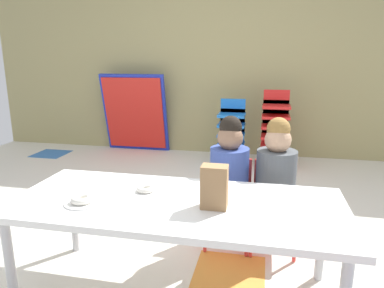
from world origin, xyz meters
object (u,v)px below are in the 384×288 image
at_px(kid_chair_blue_stack, 232,128).
at_px(kid_chair_red_stack, 275,125).
at_px(paper_plate_near_edge, 82,203).
at_px(donut_powdered_on_plate, 82,199).
at_px(seated_child_middle_seat, 276,173).
at_px(folded_activity_table, 135,113).
at_px(seated_child_near_camera, 229,170).
at_px(craft_table, 176,209).
at_px(donut_powdered_loose, 146,189).
at_px(paper_bag_brown, 214,187).

bearing_deg(kid_chair_blue_stack, kid_chair_red_stack, 0.03).
xyz_separation_m(paper_plate_near_edge, donut_powdered_on_plate, (0.00, 0.00, 0.02)).
relative_size(seated_child_middle_seat, folded_activity_table, 0.84).
bearing_deg(kid_chair_blue_stack, seated_child_middle_seat, -76.28).
bearing_deg(seated_child_near_camera, paper_plate_near_edge, -133.07).
bearing_deg(craft_table, kid_chair_red_stack, 77.65).
bearing_deg(seated_child_near_camera, folded_activity_table, 123.89).
height_order(paper_plate_near_edge, donut_powdered_loose, donut_powdered_loose).
bearing_deg(donut_powdered_on_plate, paper_plate_near_edge, 0.00).
relative_size(craft_table, folded_activity_table, 1.61).
bearing_deg(donut_powdered_loose, paper_plate_near_edge, -138.67).
bearing_deg(seated_child_middle_seat, donut_powdered_loose, -145.48).
bearing_deg(kid_chair_blue_stack, donut_powdered_on_plate, -100.70).
relative_size(kid_chair_red_stack, paper_bag_brown, 4.18).
xyz_separation_m(seated_child_middle_seat, paper_plate_near_edge, (-0.99, -0.73, 0.01)).
distance_m(craft_table, kid_chair_red_stack, 2.62).
relative_size(seated_child_near_camera, paper_plate_near_edge, 5.10).
bearing_deg(kid_chair_red_stack, donut_powdered_loose, -107.19).
xyz_separation_m(craft_table, paper_plate_near_edge, (-0.46, -0.13, 0.05)).
distance_m(seated_child_near_camera, folded_activity_table, 2.79).
bearing_deg(kid_chair_red_stack, kid_chair_blue_stack, -179.97).
height_order(seated_child_near_camera, donut_powdered_loose, seated_child_near_camera).
relative_size(craft_table, paper_plate_near_edge, 9.73).
xyz_separation_m(seated_child_middle_seat, paper_bag_brown, (-0.32, -0.64, 0.12)).
relative_size(kid_chair_blue_stack, kid_chair_red_stack, 0.87).
bearing_deg(folded_activity_table, donut_powdered_loose, -68.05).
height_order(paper_bag_brown, paper_plate_near_edge, paper_bag_brown).
bearing_deg(paper_bag_brown, folded_activity_table, 117.60).
height_order(folded_activity_table, paper_bag_brown, folded_activity_table).
bearing_deg(folded_activity_table, paper_plate_near_edge, -74.03).
xyz_separation_m(kid_chair_blue_stack, donut_powdered_loose, (-0.25, -2.47, 0.12)).
distance_m(kid_chair_blue_stack, donut_powdered_on_plate, 2.75).
height_order(craft_table, paper_bag_brown, paper_bag_brown).
bearing_deg(paper_bag_brown, kid_chair_red_stack, 82.27).
xyz_separation_m(seated_child_middle_seat, donut_powdered_on_plate, (-0.99, -0.73, 0.03)).
bearing_deg(seated_child_near_camera, craft_table, -110.13).
bearing_deg(paper_plate_near_edge, seated_child_middle_seat, 36.45).
height_order(folded_activity_table, donut_powdered_on_plate, folded_activity_table).
distance_m(folded_activity_table, paper_plate_near_edge, 3.17).
bearing_deg(seated_child_middle_seat, kid_chair_blue_stack, 103.72).
xyz_separation_m(seated_child_middle_seat, kid_chair_blue_stack, (-0.48, 1.97, -0.10)).
relative_size(kid_chair_blue_stack, donut_powdered_on_plate, 6.93).
height_order(kid_chair_red_stack, paper_bag_brown, kid_chair_red_stack).
relative_size(folded_activity_table, paper_plate_near_edge, 6.04).
bearing_deg(donut_powdered_loose, kid_chair_red_stack, 72.81).
distance_m(seated_child_near_camera, kid_chair_red_stack, 2.00).
relative_size(craft_table, donut_powdered_on_plate, 15.16).
distance_m(paper_bag_brown, donut_powdered_loose, 0.44).
height_order(craft_table, paper_plate_near_edge, paper_plate_near_edge).
height_order(paper_bag_brown, donut_powdered_on_plate, paper_bag_brown).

